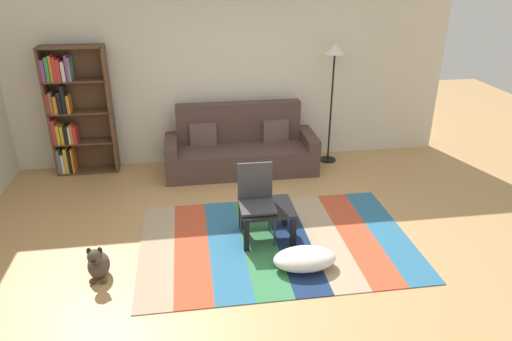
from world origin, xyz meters
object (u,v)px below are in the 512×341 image
(pouf, at_px, (305,259))
(standing_lamp, at_px, (334,65))
(bookshelf, at_px, (72,111))
(coffee_table, at_px, (267,213))
(folding_chair, at_px, (256,195))
(couch, at_px, (241,149))
(tv_remote, at_px, (259,208))
(dog, at_px, (98,264))

(pouf, xyz_separation_m, standing_lamp, (1.07, 2.78, 1.43))
(bookshelf, relative_size, standing_lamp, 1.03)
(coffee_table, height_order, pouf, coffee_table)
(coffee_table, bearing_deg, folding_chair, 149.83)
(couch, xyz_separation_m, tv_remote, (-0.03, -2.04, 0.09))
(couch, relative_size, standing_lamp, 1.22)
(bookshelf, bearing_deg, standing_lamp, -2.15)
(dog, height_order, tv_remote, tv_remote)
(coffee_table, distance_m, pouf, 0.74)
(pouf, relative_size, dog, 1.68)
(tv_remote, xyz_separation_m, folding_chair, (-0.02, 0.10, 0.11))
(coffee_table, relative_size, folding_chair, 0.68)
(dog, relative_size, standing_lamp, 0.21)
(pouf, height_order, dog, dog)
(standing_lamp, height_order, tv_remote, standing_lamp)
(coffee_table, height_order, dog, coffee_table)
(tv_remote, relative_size, folding_chair, 0.17)
(pouf, distance_m, dog, 2.13)
(standing_lamp, xyz_separation_m, folding_chair, (-1.48, -2.08, -1.01))
(pouf, relative_size, standing_lamp, 0.36)
(coffee_table, bearing_deg, pouf, -65.06)
(coffee_table, xyz_separation_m, tv_remote, (-0.09, -0.04, 0.09))
(couch, distance_m, coffee_table, 2.00)
(couch, relative_size, dog, 5.69)
(coffee_table, bearing_deg, standing_lamp, 57.35)
(bookshelf, bearing_deg, tv_remote, -44.05)
(bookshelf, xyz_separation_m, standing_lamp, (3.86, -0.15, 0.58))
(bookshelf, bearing_deg, pouf, -46.37)
(standing_lamp, bearing_deg, couch, -174.46)
(pouf, distance_m, standing_lamp, 3.31)
(tv_remote, distance_m, folding_chair, 0.15)
(bookshelf, relative_size, pouf, 2.84)
(standing_lamp, bearing_deg, dog, -140.65)
(bookshelf, xyz_separation_m, tv_remote, (2.40, -2.32, -0.53))
(pouf, distance_m, folding_chair, 0.92)
(bookshelf, relative_size, dog, 4.77)
(folding_chair, bearing_deg, bookshelf, 176.04)
(tv_remote, height_order, folding_chair, folding_chair)
(couch, xyz_separation_m, bookshelf, (-2.43, 0.28, 0.62))
(coffee_table, height_order, folding_chair, folding_chair)
(couch, height_order, tv_remote, couch)
(tv_remote, bearing_deg, standing_lamp, 65.56)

